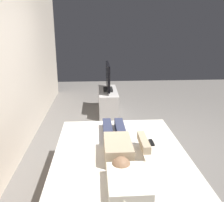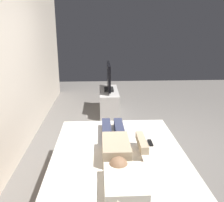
{
  "view_description": "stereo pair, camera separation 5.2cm",
  "coord_description": "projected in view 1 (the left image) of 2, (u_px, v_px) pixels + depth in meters",
  "views": [
    {
      "loc": [
        -3.37,
        0.62,
        1.86
      ],
      "look_at": [
        0.4,
        0.37,
        0.69
      ],
      "focal_mm": 39.39,
      "sensor_mm": 36.0,
      "label": 1
    },
    {
      "loc": [
        -3.38,
        0.57,
        1.86
      ],
      "look_at": [
        0.4,
        0.37,
        0.69
      ],
      "focal_mm": 39.39,
      "sensor_mm": 36.0,
      "label": 2
    }
  ],
  "objects": [
    {
      "name": "bed",
      "position": [
        120.0,
        174.0,
        2.75
      ],
      "size": [
        1.92,
        1.5,
        0.54
      ],
      "color": "brown",
      "rests_on": "ground"
    },
    {
      "name": "tv",
      "position": [
        108.0,
        78.0,
        5.27
      ],
      "size": [
        0.88,
        0.2,
        0.59
      ],
      "color": "black",
      "rests_on": "tv_stand"
    },
    {
      "name": "person",
      "position": [
        118.0,
        144.0,
        2.67
      ],
      "size": [
        1.26,
        0.46,
        0.18
      ],
      "color": "tan",
      "rests_on": "bed"
    },
    {
      "name": "remote",
      "position": [
        152.0,
        143.0,
        2.86
      ],
      "size": [
        0.15,
        0.04,
        0.02
      ],
      "primitive_type": "cube",
      "color": "black",
      "rests_on": "bed"
    },
    {
      "name": "tv_stand",
      "position": [
        108.0,
        101.0,
        5.43
      ],
      "size": [
        1.1,
        0.4,
        0.5
      ],
      "primitive_type": "cube",
      "color": "#B7B2AD",
      "rests_on": "ground"
    },
    {
      "name": "pillow",
      "position": [
        128.0,
        183.0,
        2.04
      ],
      "size": [
        0.48,
        0.34,
        0.12
      ],
      "primitive_type": "cube",
      "color": "silver",
      "rests_on": "bed"
    },
    {
      "name": "back_wall",
      "position": [
        18.0,
        57.0,
        3.66
      ],
      "size": [
        6.4,
        0.1,
        2.8
      ],
      "primitive_type": "cube",
      "color": "beige",
      "rests_on": "ground"
    },
    {
      "name": "ground_plane",
      "position": [
        138.0,
        151.0,
        3.8
      ],
      "size": [
        10.0,
        10.0,
        0.0
      ],
      "primitive_type": "plane",
      "color": "slate"
    }
  ]
}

